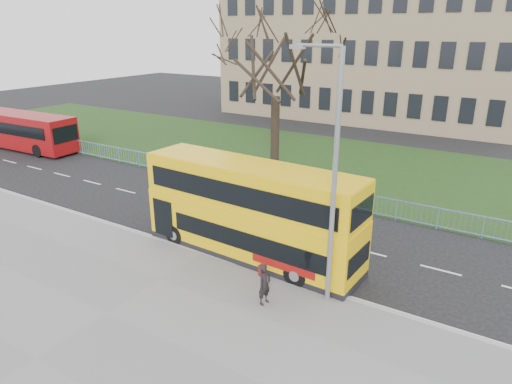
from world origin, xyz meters
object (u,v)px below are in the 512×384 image
pedestrian (265,284)px  street_lamp (332,171)px  yellow_bus (250,209)px  red_bus (20,130)px

pedestrian → street_lamp: bearing=-39.8°
street_lamp → pedestrian: bearing=-137.8°
yellow_bus → red_bus: size_ratio=0.89×
yellow_bus → pedestrian: 3.99m
yellow_bus → red_bus: 26.26m
red_bus → pedestrian: (28.01, -8.75, -0.65)m
red_bus → yellow_bus: bearing=-15.4°
yellow_bus → pedestrian: yellow_bus is taller
yellow_bus → street_lamp: bearing=-17.2°
yellow_bus → street_lamp: size_ratio=1.12×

